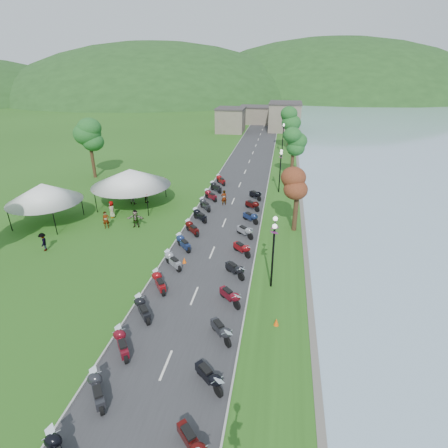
{
  "coord_description": "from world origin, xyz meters",
  "views": [
    {
      "loc": [
        5.18,
        -2.62,
        14.13
      ],
      "look_at": [
        0.5,
        24.94,
        1.3
      ],
      "focal_mm": 28.0,
      "sensor_mm": 36.0,
      "label": 1
    }
  ],
  "objects_px": {
    "pedestrian_a": "(107,228)",
    "pedestrian_b": "(133,204)",
    "vendor_tent_main": "(132,187)",
    "pedestrian_c": "(45,250)"
  },
  "relations": [
    {
      "from": "pedestrian_a",
      "to": "pedestrian_c",
      "type": "relative_size",
      "value": 1.06
    },
    {
      "from": "pedestrian_a",
      "to": "pedestrian_b",
      "type": "xyz_separation_m",
      "value": [
        -0.13,
        6.4,
        0.0
      ]
    },
    {
      "from": "pedestrian_a",
      "to": "pedestrian_c",
      "type": "distance_m",
      "value": 5.81
    },
    {
      "from": "pedestrian_b",
      "to": "vendor_tent_main",
      "type": "bearing_deg",
      "value": 147.26
    },
    {
      "from": "vendor_tent_main",
      "to": "pedestrian_a",
      "type": "xyz_separation_m",
      "value": [
        0.01,
        -6.29,
        -2.0
      ]
    },
    {
      "from": "vendor_tent_main",
      "to": "pedestrian_b",
      "type": "xyz_separation_m",
      "value": [
        -0.12,
        0.11,
        -2.0
      ]
    },
    {
      "from": "vendor_tent_main",
      "to": "pedestrian_c",
      "type": "xyz_separation_m",
      "value": [
        -3.05,
        -11.22,
        -2.0
      ]
    },
    {
      "from": "vendor_tent_main",
      "to": "pedestrian_b",
      "type": "bearing_deg",
      "value": 138.43
    },
    {
      "from": "pedestrian_a",
      "to": "pedestrian_b",
      "type": "height_order",
      "value": "pedestrian_b"
    },
    {
      "from": "pedestrian_a",
      "to": "pedestrian_c",
      "type": "bearing_deg",
      "value": -153.45
    }
  ]
}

